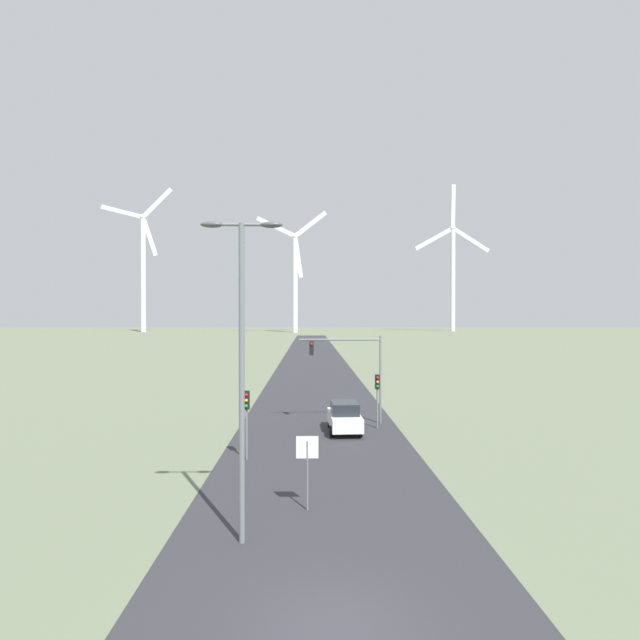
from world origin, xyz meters
name	(u,v)px	position (x,y,z in m)	size (l,w,h in m)	color
ground_plane	(334,628)	(0.00, 0.00, 0.00)	(600.00, 600.00, 0.00)	#667056
road_surface	(314,375)	(0.00, 48.00, 0.00)	(10.00, 240.00, 0.01)	#2D2D33
streetlamp	(242,343)	(-2.65, 4.29, 6.18)	(2.53, 0.32, 9.94)	slate
stop_sign_near	(307,458)	(-0.64, 6.82, 1.88)	(0.81, 0.07, 2.69)	slate
traffic_light_post_near_left	(247,409)	(-3.63, 13.22, 2.47)	(0.28, 0.33, 3.36)	slate
traffic_light_post_near_right	(377,389)	(3.68, 19.82, 2.47)	(0.28, 0.34, 3.36)	slate
traffic_light_mast_overhead	(351,360)	(2.14, 21.26, 4.17)	(5.37, 0.35, 5.73)	slate
car_approaching	(345,417)	(1.56, 18.90, 0.91)	(1.95, 4.17, 1.83)	white
wind_turbine_far_left	(143,263)	(-73.29, 208.42, 30.28)	(29.22, 6.29, 63.71)	silver
wind_turbine_left	(295,273)	(-6.67, 199.93, 25.35)	(29.51, 10.62, 52.43)	silver
wind_turbine_center	(453,268)	(65.25, 216.47, 29.19)	(35.39, 3.44, 67.31)	silver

